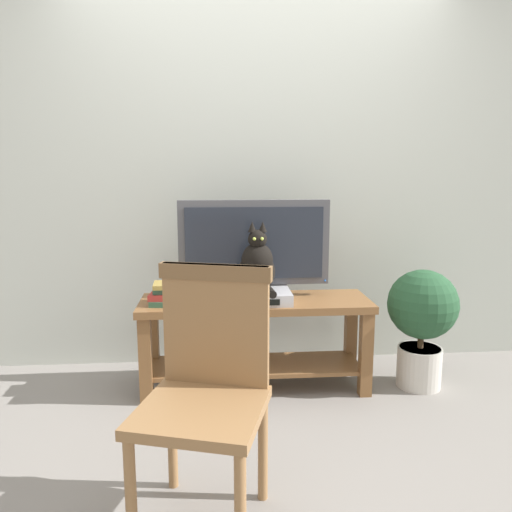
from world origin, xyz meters
name	(u,v)px	position (x,y,z in m)	size (l,w,h in m)	color
ground_plane	(271,425)	(0.00, 0.00, 0.00)	(12.00, 12.00, 0.00)	gray
back_wall	(256,157)	(0.00, 0.99, 1.40)	(7.00, 0.12, 2.80)	#B7BCB2
tv_stand	(255,327)	(-0.04, 0.47, 0.38)	(1.37, 0.43, 0.55)	brown
tv	(254,246)	(-0.04, 0.56, 0.86)	(0.91, 0.20, 0.59)	#4C4C51
media_box	(257,296)	(-0.04, 0.42, 0.58)	(0.39, 0.29, 0.07)	#BCBCC1
cat	(257,266)	(-0.04, 0.41, 0.77)	(0.21, 0.33, 0.41)	black
wooden_chair	(208,377)	(-0.31, -0.62, 0.55)	(0.55, 0.55, 0.96)	olive
book_stack	(170,294)	(-0.54, 0.42, 0.61)	(0.23, 0.20, 0.13)	#38664C
potted_plant	(422,317)	(0.96, 0.40, 0.44)	(0.42, 0.42, 0.73)	beige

